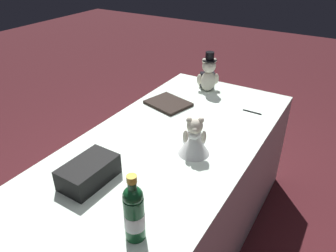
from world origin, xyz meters
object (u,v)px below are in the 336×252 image
at_px(teddy_bear_bride, 194,137).
at_px(guestbook, 168,103).
at_px(signing_pen, 253,112).
at_px(gift_case_black, 89,172).
at_px(teddy_bear_groom, 208,75).
at_px(champagne_bottle, 134,212).

height_order(teddy_bear_bride, guestbook, teddy_bear_bride).
bearing_deg(signing_pen, teddy_bear_bride, -11.69).
bearing_deg(guestbook, gift_case_black, 21.80).
distance_m(teddy_bear_groom, teddy_bear_bride, 0.84).
bearing_deg(champagne_bottle, signing_pen, 177.63).
relative_size(teddy_bear_bride, guestbook, 0.80).
xyz_separation_m(teddy_bear_bride, signing_pen, (-0.60, 0.12, -0.09)).
bearing_deg(teddy_bear_bride, champagne_bottle, 6.73).
height_order(champagne_bottle, gift_case_black, champagne_bottle).
distance_m(teddy_bear_groom, champagne_bottle, 1.46).
height_order(champagne_bottle, signing_pen, champagne_bottle).
distance_m(teddy_bear_bride, guestbook, 0.59).
bearing_deg(teddy_bear_groom, signing_pen, 65.92).
bearing_deg(teddy_bear_groom, gift_case_black, -0.67).
bearing_deg(signing_pen, champagne_bottle, -2.37).
distance_m(teddy_bear_groom, signing_pen, 0.47).
xyz_separation_m(teddy_bear_groom, champagne_bottle, (1.41, 0.36, 0.01)).
bearing_deg(signing_pen, guestbook, -70.81).
bearing_deg(gift_case_black, champagne_bottle, 67.72).
xyz_separation_m(teddy_bear_bride, champagne_bottle, (0.63, 0.07, 0.03)).
xyz_separation_m(champagne_bottle, guestbook, (-1.04, -0.48, -0.11)).
bearing_deg(teddy_bear_bride, guestbook, -135.35).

